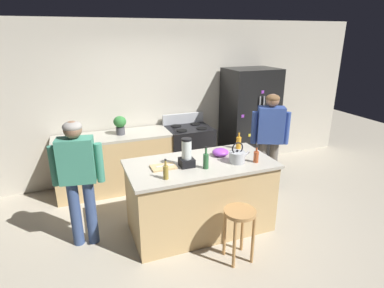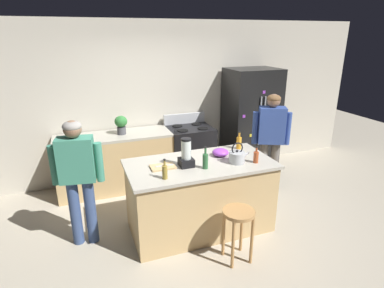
% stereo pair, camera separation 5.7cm
% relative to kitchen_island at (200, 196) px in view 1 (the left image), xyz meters
% --- Properties ---
extents(ground_plane, '(14.00, 14.00, 0.00)m').
position_rel_kitchen_island_xyz_m(ground_plane, '(0.00, 0.00, -0.47)').
color(ground_plane, '#B2A893').
extents(back_wall, '(8.00, 0.10, 2.70)m').
position_rel_kitchen_island_xyz_m(back_wall, '(0.00, 1.95, 0.88)').
color(back_wall, beige).
rests_on(back_wall, ground_plane).
extents(kitchen_island, '(1.85, 0.93, 0.94)m').
position_rel_kitchen_island_xyz_m(kitchen_island, '(0.00, 0.00, 0.00)').
color(kitchen_island, tan).
rests_on(kitchen_island, ground_plane).
extents(back_counter_run, '(2.00, 0.64, 0.94)m').
position_rel_kitchen_island_xyz_m(back_counter_run, '(-0.80, 1.55, -0.00)').
color(back_counter_run, tan).
rests_on(back_counter_run, ground_plane).
extents(refrigerator, '(0.90, 0.73, 1.90)m').
position_rel_kitchen_island_xyz_m(refrigerator, '(1.60, 1.50, 0.48)').
color(refrigerator, black).
rests_on(refrigerator, ground_plane).
extents(stove_range, '(0.76, 0.65, 1.12)m').
position_rel_kitchen_island_xyz_m(stove_range, '(0.41, 1.52, 0.01)').
color(stove_range, black).
rests_on(stove_range, ground_plane).
extents(person_by_island_left, '(0.60, 0.28, 1.57)m').
position_rel_kitchen_island_xyz_m(person_by_island_left, '(-1.45, 0.21, 0.48)').
color(person_by_island_left, '#384C7A').
rests_on(person_by_island_left, ground_plane).
extents(person_by_sink_right, '(0.57, 0.37, 1.62)m').
position_rel_kitchen_island_xyz_m(person_by_sink_right, '(1.42, 0.58, 0.51)').
color(person_by_sink_right, '#66605B').
rests_on(person_by_sink_right, ground_plane).
extents(bar_stool, '(0.36, 0.36, 0.64)m').
position_rel_kitchen_island_xyz_m(bar_stool, '(0.16, -0.74, 0.02)').
color(bar_stool, '#B7844C').
rests_on(bar_stool, ground_plane).
extents(potted_plant, '(0.20, 0.20, 0.30)m').
position_rel_kitchen_island_xyz_m(potted_plant, '(-0.74, 1.55, 0.64)').
color(potted_plant, '#4C4C51').
rests_on(potted_plant, back_counter_run).
extents(blender_appliance, '(0.17, 0.17, 0.36)m').
position_rel_kitchen_island_xyz_m(blender_appliance, '(-0.20, -0.04, 0.62)').
color(blender_appliance, black).
rests_on(blender_appliance, kitchen_island).
extents(bottle_olive_oil, '(0.07, 0.07, 0.28)m').
position_rel_kitchen_island_xyz_m(bottle_olive_oil, '(-0.01, -0.18, 0.57)').
color(bottle_olive_oil, '#2D6638').
rests_on(bottle_olive_oil, kitchen_island).
extents(bottle_vinegar, '(0.06, 0.06, 0.24)m').
position_rel_kitchen_island_xyz_m(bottle_vinegar, '(-0.54, -0.29, 0.55)').
color(bottle_vinegar, olive).
rests_on(bottle_vinegar, kitchen_island).
extents(bottle_soda, '(0.07, 0.07, 0.26)m').
position_rel_kitchen_island_xyz_m(bottle_soda, '(0.69, 0.28, 0.56)').
color(bottle_soda, orange).
rests_on(bottle_soda, kitchen_island).
extents(bottle_cooking_sauce, '(0.06, 0.06, 0.22)m').
position_rel_kitchen_island_xyz_m(bottle_cooking_sauce, '(0.65, -0.24, 0.55)').
color(bottle_cooking_sauce, '#B24C26').
rests_on(bottle_cooking_sauce, kitchen_island).
extents(mixing_bowl, '(0.22, 0.22, 0.10)m').
position_rel_kitchen_island_xyz_m(mixing_bowl, '(0.34, 0.13, 0.52)').
color(mixing_bowl, purple).
rests_on(mixing_bowl, kitchen_island).
extents(tea_kettle, '(0.28, 0.20, 0.27)m').
position_rel_kitchen_island_xyz_m(tea_kettle, '(0.43, -0.15, 0.55)').
color(tea_kettle, '#B7BABF').
rests_on(tea_kettle, kitchen_island).
extents(cutting_board, '(0.30, 0.20, 0.02)m').
position_rel_kitchen_island_xyz_m(cutting_board, '(-0.48, 0.02, 0.48)').
color(cutting_board, tan).
rests_on(cutting_board, kitchen_island).
extents(chef_knife, '(0.22, 0.03, 0.01)m').
position_rel_kitchen_island_xyz_m(chef_knife, '(-0.46, 0.02, 0.49)').
color(chef_knife, '#B7BABF').
rests_on(chef_knife, cutting_board).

